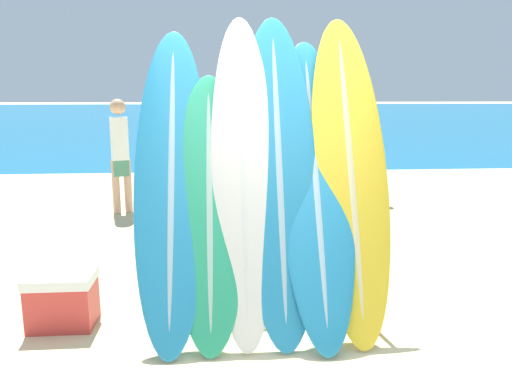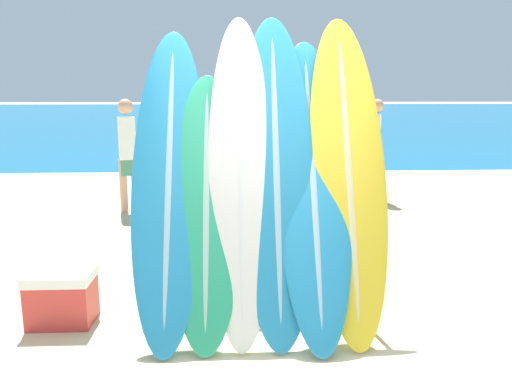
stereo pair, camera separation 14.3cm
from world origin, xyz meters
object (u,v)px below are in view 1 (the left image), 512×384
Objects in this scene: surfboard_slot_1 at (210,206)px; surfboard_slot_0 at (172,180)px; person_near_water at (367,145)px; surfboard_slot_5 at (350,171)px; cooler_box at (63,299)px; surfboard_rack at (264,268)px; person_far_left at (120,152)px; surfboard_slot_2 at (243,172)px; person_mid_beach at (312,146)px; surfboard_slot_4 at (315,183)px; surfboard_slot_3 at (279,171)px.

surfboard_slot_0 is at bearing 160.69° from surfboard_slot_1.
surfboard_slot_5 is at bearing 178.57° from person_near_water.
surfboard_slot_0 is 1.30m from cooler_box.
person_far_left reaches higher than surfboard_rack.
surfboard_slot_5 is at bearing 1.01° from surfboard_slot_2.
person_mid_beach reaches higher than surfboard_rack.
surfboard_rack is 0.87× the size of surfboard_slot_1.
surfboard_slot_4 reaches higher than surfboard_slot_1.
surfboard_slot_4 is 1.39× the size of person_mid_beach.
surfboard_slot_0 reaches higher than surfboard_rack.
surfboard_slot_5 is at bearing 106.20° from person_far_left.
cooler_box is at bearing 76.30° from person_far_left.
surfboard_slot_2 is 1.42× the size of person_far_left.
surfboard_slot_1 is at bearing -168.60° from surfboard_slot_3.
surfboard_slot_1 is 5.22m from person_mid_beach.
surfboard_slot_3 is 1.51× the size of person_mid_beach.
surfboard_rack is 0.70× the size of surfboard_slot_3.
person_mid_beach is at bearing 75.29° from surfboard_rack.
person_near_water reaches higher than person_mid_beach.
person_mid_beach is (2.00, 4.83, -0.28)m from surfboard_slot_0.
person_near_water is at bearing 57.61° from surfboard_slot_0.
surfboard_slot_4 reaches higher than cooler_box.
surfboard_slot_0 reaches higher than cooler_box.
surfboard_slot_1 is 0.80× the size of surfboard_slot_3.
surfboard_slot_4 is (0.56, -0.01, -0.09)m from surfboard_slot_2.
cooler_box is (-1.18, 0.13, -0.77)m from surfboard_slot_1.
person_far_left is (-2.22, 3.83, -0.20)m from surfboard_slot_4.
cooler_box is (-0.89, 0.03, -0.95)m from surfboard_slot_0.
person_far_left is (-1.94, 3.81, -0.29)m from surfboard_slot_3.
surfboard_slot_1 is at bearing 177.04° from surfboard_rack.
surfboard_slot_4 is at bearing -174.04° from surfboard_slot_5.
surfboard_slot_4 is (0.82, 0.08, 0.15)m from surfboard_slot_1.
surfboard_slot_1 reaches higher than person_mid_beach.
surfboard_slot_0 is 0.96× the size of surfboard_slot_5.
person_mid_beach is at bearing 76.32° from surfboard_slot_3.
surfboard_slot_0 is 0.83m from surfboard_slot_3.
surfboard_slot_5 reaches higher than surfboard_slot_1.
person_far_left is at bearing 113.52° from surfboard_slot_2.
surfboard_slot_3 reaches higher than surfboard_rack.
surfboard_slot_1 is (0.29, -0.10, -0.18)m from surfboard_slot_0.
cooler_box is at bearing 178.11° from surfboard_slot_0.
surfboard_slot_2 is at bearing 169.72° from person_near_water.
surfboard_slot_3 is 1.08× the size of surfboard_slot_4.
cooler_box is at bearing 179.27° from surfboard_slot_3.
surfboard_slot_3 is at bearing 161.64° from person_mid_beach.
surfboard_slot_5 is at bearing 10.97° from surfboard_rack.
person_mid_beach is (-0.90, 0.27, -0.04)m from person_near_water.
cooler_box is (-2.28, 0.02, -1.01)m from surfboard_slot_5.
surfboard_slot_4 is 4.93m from person_mid_beach.
surfboard_slot_5 is 4.87m from person_mid_beach.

